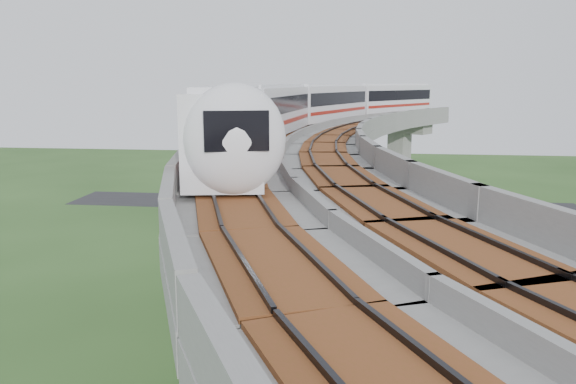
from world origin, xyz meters
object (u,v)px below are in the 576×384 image
object	(u,v)px
metro_train	(325,106)
car_white	(460,360)
car_red	(553,316)
car_dark	(530,301)

from	to	relation	value
metro_train	car_white	distance (m)	24.53
car_red	car_dark	size ratio (longest dim) A/B	0.75
car_white	car_dark	size ratio (longest dim) A/B	0.83
metro_train	car_red	distance (m)	23.13
metro_train	car_white	xyz separation A→B (m)	(8.00, -20.04, -11.67)
car_white	car_red	world-z (taller)	car_white
metro_train	car_white	size ratio (longest dim) A/B	17.16
car_white	car_red	distance (m)	9.11
car_dark	car_red	bearing A→B (deg)	175.08
metro_train	car_red	size ratio (longest dim) A/B	18.80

